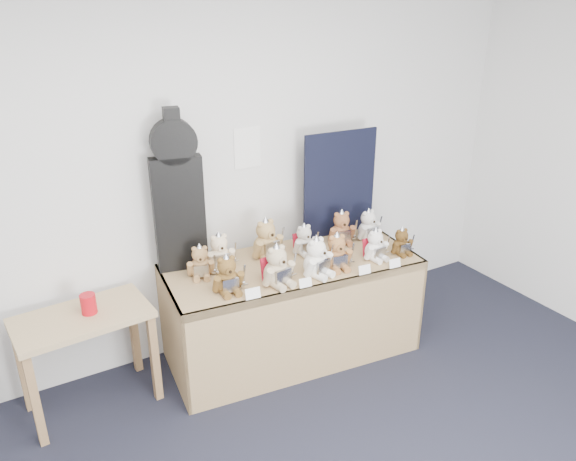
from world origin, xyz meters
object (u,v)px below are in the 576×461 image
guitar_case (178,193)px  teddy_back_end (368,226)px  display_table (296,287)px  teddy_front_centre (317,259)px  red_cup (88,304)px  teddy_back_far_left (200,263)px  side_table (84,332)px  teddy_back_centre_left (266,240)px  teddy_front_far_left (227,276)px  teddy_back_centre_right (304,241)px  teddy_front_end (402,243)px  teddy_front_left (277,267)px  teddy_front_far_right (375,246)px  teddy_back_right (341,229)px  teddy_front_right (337,253)px  teddy_back_left (220,252)px

guitar_case → teddy_back_end: bearing=-0.2°
display_table → teddy_front_centre: size_ratio=6.07×
red_cup → teddy_back_far_left: size_ratio=0.51×
red_cup → teddy_back_far_left: (0.75, -0.02, 0.11)m
side_table → teddy_back_end: 2.19m
teddy_back_centre_left → teddy_back_far_left: 0.53m
teddy_front_far_left → teddy_back_centre_right: 0.77m
teddy_front_end → teddy_front_left: bearing=-178.7°
teddy_front_far_right → teddy_back_centre_left: size_ratio=0.79×
teddy_front_end → teddy_back_end: bearing=101.9°
display_table → teddy_front_left: size_ratio=5.96×
display_table → guitar_case: size_ratio=1.68×
teddy_front_centre → teddy_back_right: (0.45, 0.35, -0.01)m
red_cup → teddy_front_right: (1.61, -0.38, 0.12)m
guitar_case → teddy_back_end: 1.51m
teddy_front_far_right → teddy_back_left: 1.11m
teddy_front_far_left → teddy_back_right: size_ratio=0.99×
teddy_front_left → teddy_front_right: teddy_front_left is taller
teddy_front_left → teddy_back_end: 1.01m
teddy_front_far_right → teddy_back_left: bearing=151.9°
teddy_front_centre → teddy_back_far_left: bearing=135.9°
teddy_back_centre_right → teddy_back_right: 0.35m
teddy_back_end → display_table: bearing=-176.1°
display_table → teddy_front_left: 0.40m
guitar_case → red_cup: guitar_case is taller
display_table → teddy_front_far_left: teddy_front_far_left is taller
teddy_back_centre_left → teddy_back_far_left: bearing=175.4°
guitar_case → teddy_front_far_left: size_ratio=3.92×
teddy_front_far_left → teddy_back_left: bearing=78.5°
teddy_back_left → teddy_back_centre_left: size_ratio=0.86×
teddy_back_centre_left → red_cup: bearing=171.8°
red_cup → teddy_front_far_left: bearing=-20.6°
display_table → teddy_front_centre: bearing=-64.3°
teddy_front_centre → teddy_back_right: teddy_front_centre is taller
guitar_case → teddy_front_far_right: bearing=-14.4°
teddy_front_right → red_cup: bearing=176.9°
guitar_case → teddy_back_centre_left: bearing=-4.2°
teddy_back_far_left → teddy_front_end: bearing=2.1°
teddy_back_right → teddy_back_left: bearing=-171.2°
teddy_front_right → teddy_back_centre_left: size_ratio=0.87×
display_table → teddy_back_end: size_ratio=6.95×
teddy_front_end → teddy_back_end: teddy_back_end is taller
red_cup → teddy_back_far_left: teddy_back_far_left is taller
teddy_front_far_right → teddy_back_centre_right: (-0.39, 0.34, -0.00)m
teddy_front_left → teddy_back_centre_left: bearing=62.5°
teddy_front_far_right → teddy_back_centre_right: bearing=134.6°
teddy_back_centre_left → teddy_back_left: bearing=167.5°
teddy_front_far_left → teddy_front_right: size_ratio=0.99×
teddy_front_left → teddy_back_centre_left: size_ratio=0.96×
teddy_back_right → teddy_back_end: 0.23m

